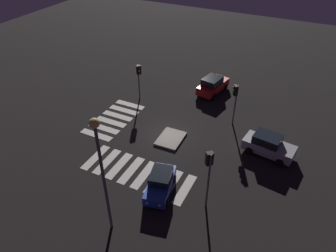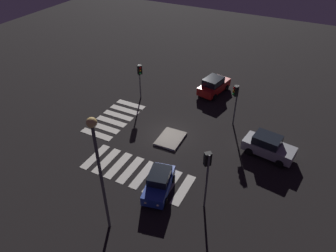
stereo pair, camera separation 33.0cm
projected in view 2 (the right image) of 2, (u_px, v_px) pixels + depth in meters
The scene contains 11 objects.
ground_plane at pixel (168, 135), 28.29m from camera, with size 80.00×80.00×0.00m, color black.
traffic_island at pixel (171, 139), 27.70m from camera, with size 2.80×2.13×0.18m.
car_blue at pixel (159, 183), 22.42m from camera, with size 3.93×2.35×1.62m.
car_red at pixel (214, 85), 34.00m from camera, with size 4.45×2.60×1.84m.
car_silver at pixel (268, 146), 25.59m from camera, with size 2.41×4.35×1.82m.
traffic_light_west at pixel (235, 96), 27.85m from camera, with size 0.54×0.53×4.09m.
traffic_light_south at pixel (140, 74), 31.83m from camera, with size 0.54×0.53×3.85m.
traffic_light_north at pixel (207, 167), 19.70m from camera, with size 0.54×0.54×4.73m.
street_lamp at pixel (98, 160), 17.01m from camera, with size 0.56×0.56×8.55m.
crosswalk_near at pixel (115, 118), 30.43m from camera, with size 6.45×3.20×0.02m.
crosswalk_side at pixel (137, 172), 24.39m from camera, with size 3.20×8.75×0.02m.
Camera 2 is at (20.00, 10.21, 17.23)m, focal length 33.39 mm.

